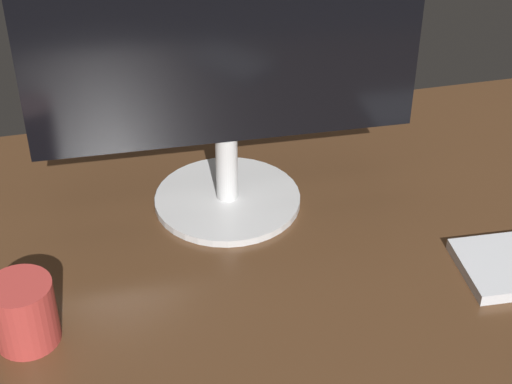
# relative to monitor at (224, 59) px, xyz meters

# --- Properties ---
(desk) EXTENTS (1.40, 0.84, 0.02)m
(desk) POSITION_rel_monitor_xyz_m (0.04, -0.16, -0.24)
(desk) COLOR #4C301C
(desk) RESTS_ON ground
(monitor) EXTENTS (0.52, 0.21, 0.40)m
(monitor) POSITION_rel_monitor_xyz_m (0.00, 0.00, 0.00)
(monitor) COLOR silver
(monitor) RESTS_ON desk
(coffee_mug) EXTENTS (0.08, 0.08, 0.08)m
(coffee_mug) POSITION_rel_monitor_xyz_m (-0.28, -0.22, -0.19)
(coffee_mug) COLOR #B23833
(coffee_mug) RESTS_ON desk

